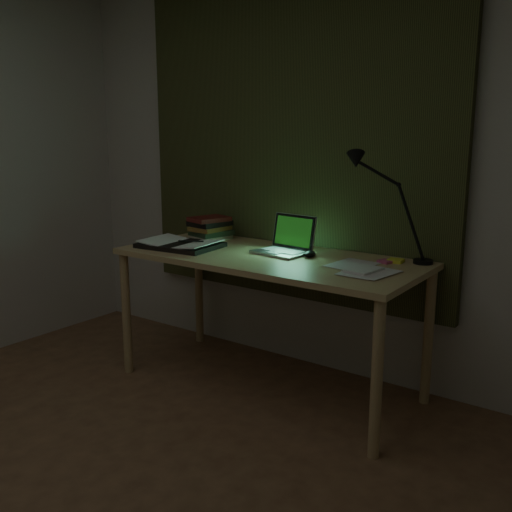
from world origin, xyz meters
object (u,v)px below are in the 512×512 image
Objects in this scene: book_stack at (210,228)px; loose_papers at (357,268)px; open_textbook at (180,244)px; desk at (268,322)px; desk_lamp at (426,211)px; laptop at (280,235)px.

book_stack is 0.74× the size of loose_papers.
open_textbook is at bearing -85.75° from book_stack.
desk is at bearing 6.72° from open_textbook.
open_textbook is at bearing -175.63° from loose_papers.
desk_lamp reaches higher than loose_papers.
open_textbook is 0.31m from book_stack.
desk_lamp is (1.38, 0.12, 0.20)m from book_stack.
open_textbook reaches higher than desk.
open_textbook is (-0.60, -0.19, -0.09)m from laptop.
loose_papers is at bearing -0.75° from open_textbook.
laptop is 1.06× the size of loose_papers.
open_textbook is at bearing -163.38° from desk_lamp.
loose_papers is (1.14, 0.09, -0.01)m from open_textbook.
loose_papers is at bearing -10.77° from book_stack.
loose_papers is (0.54, -0.11, -0.10)m from laptop.
desk is at bearing -159.56° from desk_lamp.
laptop is 0.73× the size of open_textbook.
laptop is 0.60× the size of desk_lamp.
laptop is at bearing -10.33° from book_stack.
laptop is (0.03, 0.07, 0.51)m from desk.
laptop is at bearing -163.68° from desk_lamp.
desk is 5.46× the size of loose_papers.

